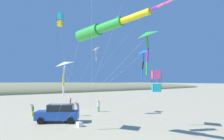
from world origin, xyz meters
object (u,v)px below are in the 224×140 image
(kite_box_black_fish_shape, at_px, (156,81))
(kite_windsock_green_low_center, at_px, (100,29))
(kite_delta_teal_far_right, at_px, (64,65))
(kite_box_long_streamer_left, at_px, (60,20))
(person_bystander_far, at_px, (70,101))
(kite_delta_purple_drifting, at_px, (143,53))
(cooler_box, at_px, (79,124))
(kite_windsock_checkered_midright, at_px, (156,8))
(person_child_grey_jacket, at_px, (98,105))
(parked_car, at_px, (58,113))
(kite_delta_long_streamer_right, at_px, (95,49))
(person_child_green_jacket, at_px, (33,109))
(person_adult_flyer, at_px, (78,108))
(kite_delta_small_distant, at_px, (146,35))

(kite_box_black_fish_shape, xyz_separation_m, kite_windsock_green_low_center, (-0.67, -5.24, 3.78))
(kite_delta_teal_far_right, relative_size, kite_box_long_streamer_left, 0.89)
(person_bystander_far, distance_m, kite_delta_purple_drifting, 21.38)
(cooler_box, height_order, kite_box_black_fish_shape, kite_box_black_fish_shape)
(kite_windsock_checkered_midright, bearing_deg, person_bystander_far, -169.47)
(person_child_grey_jacket, relative_size, kite_box_long_streamer_left, 0.14)
(parked_car, distance_m, person_bystander_far, 15.32)
(kite_box_black_fish_shape, bearing_deg, kite_delta_long_streamer_right, 173.59)
(person_bystander_far, bearing_deg, kite_windsock_checkered_midright, 10.53)
(person_child_green_jacket, bearing_deg, kite_delta_teal_far_right, -1.67)
(person_adult_flyer, xyz_separation_m, person_child_green_jacket, (-3.11, -4.44, -0.11))
(person_child_grey_jacket, bearing_deg, person_bystander_far, 178.14)
(cooler_box, distance_m, kite_delta_small_distant, 11.18)
(kite_windsock_checkered_midright, relative_size, kite_box_long_streamer_left, 1.60)
(person_adult_flyer, height_order, kite_windsock_checkered_midright, kite_windsock_checkered_midright)
(parked_car, relative_size, person_child_green_jacket, 3.08)
(person_child_green_jacket, xyz_separation_m, kite_windsock_checkered_midright, (9.17, 11.84, 12.41))
(cooler_box, relative_size, kite_delta_purple_drifting, 0.08)
(parked_car, xyz_separation_m, kite_delta_teal_far_right, (3.98, -1.22, 4.73))
(cooler_box, bearing_deg, kite_box_long_streamer_left, 174.21)
(kite_delta_purple_drifting, xyz_separation_m, kite_box_long_streamer_left, (-10.26, -3.81, 4.75))
(kite_delta_purple_drifting, height_order, kite_delta_long_streamer_right, kite_delta_long_streamer_right)
(person_child_grey_jacket, xyz_separation_m, kite_windsock_checkered_midright, (7.52, 3.43, 12.31))
(person_child_grey_jacket, relative_size, person_bystander_far, 1.33)
(person_child_grey_jacket, bearing_deg, parked_car, -62.57)
(kite_delta_purple_drifting, bearing_deg, person_adult_flyer, -169.80)
(parked_car, bearing_deg, person_adult_flyer, 124.65)
(person_child_green_jacket, bearing_deg, kite_box_black_fish_shape, 21.48)
(parked_car, distance_m, kite_delta_teal_far_right, 6.30)
(kite_box_black_fish_shape, distance_m, kite_windsock_checkered_midright, 12.12)
(kite_delta_long_streamer_right, xyz_separation_m, kite_box_long_streamer_left, (-0.65, -4.67, 3.26))
(kite_delta_long_streamer_right, bearing_deg, kite_box_black_fish_shape, -6.41)
(parked_car, relative_size, kite_delta_teal_far_right, 0.42)
(kite_windsock_green_low_center, relative_size, kite_box_long_streamer_left, 0.79)
(kite_delta_teal_far_right, bearing_deg, person_child_green_jacket, 178.33)
(person_child_green_jacket, relative_size, kite_box_black_fish_shape, 0.16)
(person_child_grey_jacket, xyz_separation_m, person_bystander_far, (-9.33, 0.30, -0.23))
(kite_delta_small_distant, xyz_separation_m, kite_windsock_checkered_midright, (-8.20, 10.16, 6.10))
(person_adult_flyer, distance_m, person_child_grey_jacket, 4.23)
(cooler_box, bearing_deg, person_adult_flyer, 153.52)
(cooler_box, relative_size, kite_box_black_fish_shape, 0.07)
(person_bystander_far, xyz_separation_m, kite_box_black_fish_shape, (22.21, -2.99, 3.56))
(kite_delta_small_distant, bearing_deg, kite_box_long_streamer_left, 177.46)
(kite_delta_long_streamer_right, bearing_deg, kite_delta_small_distant, -20.40)
(kite_delta_purple_drifting, bearing_deg, person_child_grey_jacket, 168.39)
(kite_delta_small_distant, bearing_deg, kite_delta_long_streamer_right, 159.60)
(person_adult_flyer, bearing_deg, kite_box_black_fish_shape, 6.39)
(kite_delta_purple_drifting, xyz_separation_m, kite_windsock_checkered_midright, (-3.46, 5.69, 6.33))
(kite_delta_small_distant, bearing_deg, kite_delta_purple_drifting, 136.63)
(kite_delta_teal_far_right, bearing_deg, parked_car, 162.93)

